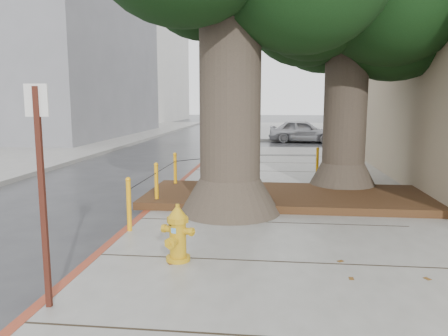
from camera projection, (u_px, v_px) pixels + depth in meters
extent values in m
plane|color=#28282B|center=(232.00, 270.00, 6.20)|extent=(140.00, 140.00, 0.00)
cube|color=slate|center=(341.00, 130.00, 35.00)|extent=(16.00, 20.00, 0.15)
cube|color=maroon|center=(146.00, 215.00, 8.87)|extent=(0.14, 26.00, 0.16)
cube|color=black|center=(288.00, 197.00, 9.90)|extent=(6.40, 2.60, 0.16)
cube|color=slate|center=(36.00, 45.00, 28.55)|extent=(12.00, 16.00, 12.00)
cube|color=silver|center=(124.00, 57.00, 51.13)|extent=(12.00, 18.00, 15.00)
cone|color=#4C3F33|center=(230.00, 195.00, 8.81)|extent=(2.04, 2.04, 0.70)
cylinder|color=#4C3F33|center=(230.00, 93.00, 8.50)|extent=(1.20, 1.20, 4.22)
cone|color=#4C3F33|center=(342.00, 176.00, 10.98)|extent=(1.77, 1.77, 0.70)
cylinder|color=#4C3F33|center=(345.00, 103.00, 10.70)|extent=(1.04, 1.04, 3.84)
cylinder|color=#EF9F0D|center=(129.00, 205.00, 7.50)|extent=(0.08, 0.08, 0.90)
sphere|color=#EF9F0D|center=(128.00, 180.00, 7.43)|extent=(0.09, 0.09, 0.09)
cylinder|color=#EF9F0D|center=(157.00, 185.00, 9.27)|extent=(0.08, 0.08, 0.90)
sphere|color=#EF9F0D|center=(156.00, 165.00, 9.20)|extent=(0.09, 0.09, 0.09)
cylinder|color=#EF9F0D|center=(175.00, 172.00, 11.03)|extent=(0.08, 0.08, 0.90)
sphere|color=#EF9F0D|center=(175.00, 154.00, 10.97)|extent=(0.09, 0.09, 0.09)
cylinder|color=#EF9F0D|center=(239.00, 164.00, 12.34)|extent=(0.08, 0.08, 0.90)
sphere|color=#EF9F0D|center=(239.00, 149.00, 12.27)|extent=(0.09, 0.09, 0.09)
cylinder|color=#EF9F0D|center=(317.00, 165.00, 12.30)|extent=(0.08, 0.08, 0.90)
sphere|color=#EF9F0D|center=(318.00, 149.00, 12.23)|extent=(0.09, 0.09, 0.09)
cylinder|color=black|center=(144.00, 181.00, 8.34)|extent=(0.02, 1.80, 0.02)
cylinder|color=black|center=(166.00, 167.00, 10.11)|extent=(0.02, 1.80, 0.02)
cylinder|color=black|center=(209.00, 158.00, 11.65)|extent=(1.51, 1.51, 0.02)
cylinder|color=black|center=(278.00, 155.00, 12.28)|extent=(2.20, 0.22, 0.02)
cylinder|color=gold|center=(178.00, 258.00, 6.15)|extent=(0.42, 0.42, 0.06)
cylinder|color=gold|center=(178.00, 239.00, 6.11)|extent=(0.29, 0.29, 0.53)
cylinder|color=gold|center=(178.00, 220.00, 6.06)|extent=(0.38, 0.38, 0.07)
cone|color=gold|center=(177.00, 213.00, 6.05)|extent=(0.36, 0.36, 0.15)
cylinder|color=gold|center=(177.00, 206.00, 6.03)|extent=(0.07, 0.07, 0.05)
cylinder|color=gold|center=(169.00, 229.00, 6.14)|extent=(0.17, 0.13, 0.10)
cylinder|color=gold|center=(186.00, 231.00, 6.03)|extent=(0.17, 0.13, 0.10)
cylinder|color=gold|center=(173.00, 241.00, 5.99)|extent=(0.17, 0.18, 0.14)
cube|color=#5999D8|center=(173.00, 231.00, 5.98)|extent=(0.07, 0.03, 0.07)
cube|color=#471911|center=(43.00, 200.00, 4.60)|extent=(0.06, 0.06, 2.38)
cube|color=silver|center=(36.00, 100.00, 4.44)|extent=(0.24, 0.05, 0.33)
imported|color=#A8A7AD|center=(303.00, 131.00, 25.15)|extent=(3.99, 1.93, 1.31)
imported|color=black|center=(82.00, 131.00, 25.53)|extent=(1.79, 4.36, 1.26)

